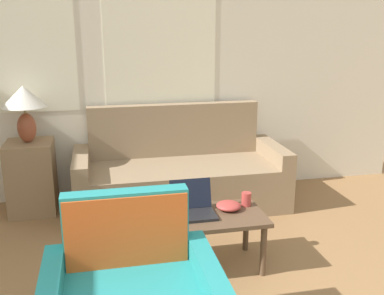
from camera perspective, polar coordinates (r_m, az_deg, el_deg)
wall_back at (r=4.49m, az=-11.71°, el=9.96°), size 6.41×0.06×2.60m
couch at (r=4.37m, az=-1.57°, el=-3.73°), size 1.98×0.81×0.95m
side_table at (r=4.42m, az=-19.67°, el=-3.59°), size 0.42×0.42×0.68m
table_lamp at (r=4.26m, az=-20.53°, el=5.35°), size 0.39×0.39×0.51m
coffee_table at (r=3.23m, az=1.87°, el=-9.48°), size 0.82×0.47×0.41m
laptop at (r=3.21m, az=0.12°, el=-7.57°), size 0.30×0.27×0.23m
cup_navy at (r=3.03m, az=-2.99°, el=-9.40°), size 0.07×0.07×0.07m
cup_yellow at (r=3.37m, az=6.91°, el=-6.52°), size 0.07×0.07×0.10m
snack_bowl at (r=3.30m, az=4.66°, el=-7.37°), size 0.18×0.18×0.06m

